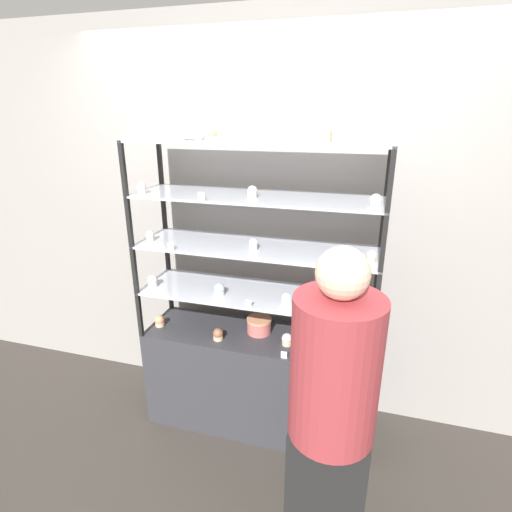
% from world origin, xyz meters
% --- Properties ---
extents(ground_plane, '(20.00, 20.00, 0.00)m').
position_xyz_m(ground_plane, '(0.00, 0.00, 0.00)').
color(ground_plane, '#38332D').
extents(back_wall, '(8.00, 0.05, 2.60)m').
position_xyz_m(back_wall, '(0.00, 0.36, 1.30)').
color(back_wall, gray).
rests_on(back_wall, ground_plane).
extents(display_base, '(1.42, 0.43, 0.68)m').
position_xyz_m(display_base, '(0.00, 0.00, 0.34)').
color(display_base, '#333338').
rests_on(display_base, ground_plane).
extents(display_riser_lower, '(1.42, 0.43, 0.30)m').
position_xyz_m(display_riser_lower, '(0.00, 0.00, 0.96)').
color(display_riser_lower, black).
rests_on(display_riser_lower, display_base).
extents(display_riser_middle, '(1.42, 0.43, 0.30)m').
position_xyz_m(display_riser_middle, '(0.00, 0.00, 1.26)').
color(display_riser_middle, black).
rests_on(display_riser_middle, display_riser_lower).
extents(display_riser_upper, '(1.42, 0.43, 0.30)m').
position_xyz_m(display_riser_upper, '(0.00, 0.00, 1.56)').
color(display_riser_upper, black).
rests_on(display_riser_upper, display_riser_middle).
extents(display_riser_top, '(1.42, 0.43, 0.30)m').
position_xyz_m(display_riser_top, '(0.00, 0.00, 1.85)').
color(display_riser_top, black).
rests_on(display_riser_top, display_riser_upper).
extents(layer_cake_centerpiece, '(0.16, 0.16, 0.10)m').
position_xyz_m(layer_cake_centerpiece, '(0.01, 0.04, 0.73)').
color(layer_cake_centerpiece, '#C66660').
rests_on(layer_cake_centerpiece, display_base).
extents(sheet_cake_frosted, '(0.21, 0.14, 0.06)m').
position_xyz_m(sheet_cake_frosted, '(0.29, 0.04, 1.90)').
color(sheet_cake_frosted, '#DBBC84').
rests_on(sheet_cake_frosted, display_riser_top).
extents(cupcake_0, '(0.06, 0.06, 0.08)m').
position_xyz_m(cupcake_0, '(-0.65, -0.06, 0.71)').
color(cupcake_0, '#CCB28C').
rests_on(cupcake_0, display_base).
extents(cupcake_1, '(0.06, 0.06, 0.08)m').
position_xyz_m(cupcake_1, '(-0.21, -0.11, 0.71)').
color(cupcake_1, '#CCB28C').
rests_on(cupcake_1, display_base).
extents(cupcake_2, '(0.06, 0.06, 0.08)m').
position_xyz_m(cupcake_2, '(0.21, -0.05, 0.71)').
color(cupcake_2, '#CCB28C').
rests_on(cupcake_2, display_base).
extents(cupcake_3, '(0.06, 0.06, 0.08)m').
position_xyz_m(cupcake_3, '(0.65, -0.10, 0.71)').
color(cupcake_3, '#CCB28C').
rests_on(cupcake_3, display_base).
extents(price_tag_0, '(0.04, 0.00, 0.04)m').
position_xyz_m(price_tag_0, '(0.22, -0.19, 0.70)').
color(price_tag_0, white).
rests_on(price_tag_0, display_base).
extents(cupcake_4, '(0.06, 0.06, 0.07)m').
position_xyz_m(cupcake_4, '(-0.65, -0.09, 1.01)').
color(cupcake_4, beige).
rests_on(cupcake_4, display_riser_lower).
extents(cupcake_5, '(0.06, 0.06, 0.07)m').
position_xyz_m(cupcake_5, '(-0.20, -0.09, 1.01)').
color(cupcake_5, white).
rests_on(cupcake_5, display_riser_lower).
extents(cupcake_6, '(0.06, 0.06, 0.07)m').
position_xyz_m(cupcake_6, '(0.21, -0.10, 1.01)').
color(cupcake_6, beige).
rests_on(cupcake_6, display_riser_lower).
extents(cupcake_7, '(0.06, 0.06, 0.07)m').
position_xyz_m(cupcake_7, '(0.65, -0.07, 1.01)').
color(cupcake_7, '#CCB28C').
rests_on(cupcake_7, display_riser_lower).
extents(price_tag_1, '(0.04, 0.00, 0.04)m').
position_xyz_m(price_tag_1, '(0.01, -0.19, 1.00)').
color(price_tag_1, white).
rests_on(price_tag_1, display_riser_lower).
extents(cupcake_8, '(0.05, 0.05, 0.06)m').
position_xyz_m(cupcake_8, '(-0.65, -0.07, 1.31)').
color(cupcake_8, white).
rests_on(cupcake_8, display_riser_middle).
extents(cupcake_9, '(0.05, 0.05, 0.06)m').
position_xyz_m(cupcake_9, '(0.00, -0.06, 1.31)').
color(cupcake_9, beige).
rests_on(cupcake_9, display_riser_middle).
extents(cupcake_10, '(0.05, 0.05, 0.06)m').
position_xyz_m(cupcake_10, '(0.65, -0.08, 1.31)').
color(cupcake_10, '#CCB28C').
rests_on(cupcake_10, display_riser_middle).
extents(price_tag_2, '(0.04, 0.00, 0.04)m').
position_xyz_m(price_tag_2, '(-0.45, -0.19, 1.30)').
color(price_tag_2, white).
rests_on(price_tag_2, display_riser_middle).
extents(cupcake_11, '(0.05, 0.05, 0.06)m').
position_xyz_m(cupcake_11, '(-0.65, -0.12, 1.60)').
color(cupcake_11, white).
rests_on(cupcake_11, display_riser_upper).
extents(cupcake_12, '(0.05, 0.05, 0.06)m').
position_xyz_m(cupcake_12, '(-0.01, -0.05, 1.60)').
color(cupcake_12, beige).
rests_on(cupcake_12, display_riser_upper).
extents(cupcake_13, '(0.05, 0.05, 0.06)m').
position_xyz_m(cupcake_13, '(0.64, -0.10, 1.60)').
color(cupcake_13, beige).
rests_on(cupcake_13, display_riser_upper).
extents(price_tag_3, '(0.04, 0.00, 0.04)m').
position_xyz_m(price_tag_3, '(-0.24, -0.19, 1.60)').
color(price_tag_3, white).
rests_on(price_tag_3, display_riser_upper).
extents(cupcake_14, '(0.06, 0.06, 0.07)m').
position_xyz_m(cupcake_14, '(-0.66, -0.08, 1.91)').
color(cupcake_14, white).
rests_on(cupcake_14, display_riser_top).
extents(cupcake_15, '(0.06, 0.06, 0.07)m').
position_xyz_m(cupcake_15, '(-0.21, -0.10, 1.91)').
color(cupcake_15, white).
rests_on(cupcake_15, display_riser_top).
extents(cupcake_16, '(0.06, 0.06, 0.07)m').
position_xyz_m(cupcake_16, '(0.64, -0.06, 1.91)').
color(cupcake_16, white).
rests_on(cupcake_16, display_riser_top).
extents(price_tag_4, '(0.04, 0.00, 0.04)m').
position_xyz_m(price_tag_4, '(-0.25, -0.19, 1.89)').
color(price_tag_4, white).
rests_on(price_tag_4, display_riser_top).
extents(donut_glazed, '(0.13, 0.13, 0.04)m').
position_xyz_m(donut_glazed, '(-0.35, -0.02, 1.89)').
color(donut_glazed, '#EFB2BC').
rests_on(donut_glazed, display_riser_top).
extents(customer_figure, '(0.36, 0.36, 1.56)m').
position_xyz_m(customer_figure, '(0.54, -0.73, 0.83)').
color(customer_figure, black).
rests_on(customer_figure, ground_plane).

